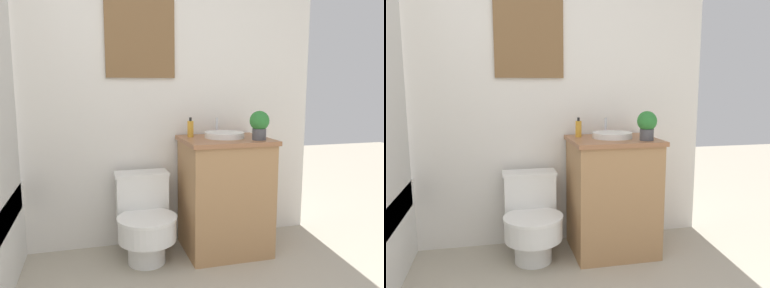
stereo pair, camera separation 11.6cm
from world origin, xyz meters
TOP-DOWN VIEW (x-y plane):
  - wall_back at (0.01, 2.08)m, footprint 3.29×0.07m
  - toilet at (0.25, 1.78)m, footprint 0.40×0.54m
  - vanity at (0.83, 1.78)m, footprint 0.61×0.53m
  - sink at (0.83, 1.80)m, footprint 0.28×0.32m
  - soap_bottle at (0.61, 1.90)m, footprint 0.04×0.04m
  - potted_plant at (1.02, 1.63)m, footprint 0.13×0.13m

SIDE VIEW (x-z plane):
  - toilet at x=0.25m, z-range -0.01..0.58m
  - vanity at x=0.83m, z-range 0.00..0.83m
  - sink at x=0.83m, z-range 0.78..0.91m
  - soap_bottle at x=0.61m, z-range 0.82..0.96m
  - potted_plant at x=1.02m, z-range 0.84..1.04m
  - wall_back at x=0.01m, z-range 0.01..2.51m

